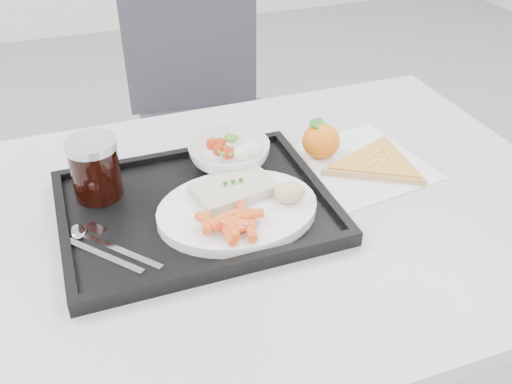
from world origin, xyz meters
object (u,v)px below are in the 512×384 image
at_px(dinner_plate, 238,210).
at_px(cola_glass, 95,167).
at_px(tray, 196,209).
at_px(table, 240,242).
at_px(salad_bowl, 229,154).
at_px(pizza_slice, 377,163).
at_px(chair, 203,102).
at_px(tangerine, 321,141).

xyz_separation_m(dinner_plate, cola_glass, (-0.21, 0.14, 0.05)).
height_order(tray, dinner_plate, dinner_plate).
relative_size(table, salad_bowl, 7.89).
relative_size(dinner_plate, pizza_slice, 1.09).
xyz_separation_m(dinner_plate, salad_bowl, (0.03, 0.15, 0.01)).
bearing_deg(chair, tray, -105.52).
bearing_deg(pizza_slice, dinner_plate, -167.40).
height_order(table, salad_bowl, salad_bowl).
relative_size(cola_glass, tangerine, 1.12).
height_order(table, tray, tray).
distance_m(tray, dinner_plate, 0.08).
bearing_deg(dinner_plate, table, 64.29).
bearing_deg(salad_bowl, cola_glass, -176.62).
bearing_deg(tangerine, dinner_plate, -146.84).
height_order(dinner_plate, tangerine, tangerine).
xyz_separation_m(salad_bowl, tangerine, (0.19, -0.01, -0.00)).
distance_m(tray, cola_glass, 0.18).
bearing_deg(dinner_plate, chair, 79.00).
bearing_deg(cola_glass, tangerine, 0.81).
relative_size(tangerine, pizza_slice, 0.39).
bearing_deg(pizza_slice, tray, -176.80).
xyz_separation_m(chair, tray, (-0.23, -0.83, 0.22)).
distance_m(tray, tangerine, 0.30).
height_order(chair, cola_glass, chair).
xyz_separation_m(table, tray, (-0.07, 0.02, 0.08)).
bearing_deg(tray, chair, 74.48).
xyz_separation_m(tray, tangerine, (0.28, 0.10, 0.03)).
bearing_deg(tangerine, salad_bowl, 177.43).
distance_m(chair, dinner_plate, 0.92).
bearing_deg(salad_bowl, dinner_plate, -102.65).
bearing_deg(dinner_plate, cola_glass, 146.63).
bearing_deg(tangerine, chair, 93.86).
relative_size(chair, tangerine, 9.65).
xyz_separation_m(dinner_plate, tangerine, (0.22, 0.14, 0.01)).
bearing_deg(cola_glass, pizza_slice, -7.68).
xyz_separation_m(table, salad_bowl, (0.02, 0.13, 0.11)).
relative_size(dinner_plate, cola_glass, 2.50).
distance_m(tray, salad_bowl, 0.14).
distance_m(dinner_plate, pizza_slice, 0.31).
height_order(table, chair, chair).
xyz_separation_m(salad_bowl, pizza_slice, (0.27, -0.08, -0.03)).
bearing_deg(pizza_slice, salad_bowl, 162.84).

